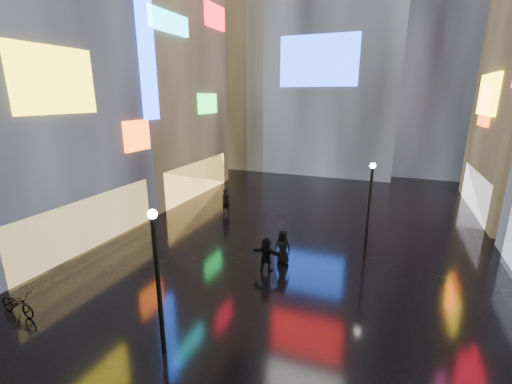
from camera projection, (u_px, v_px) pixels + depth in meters
The scene contains 11 objects.
ground at pixel (302, 236), 21.61m from camera, with size 140.00×140.00×0.00m, color black.
building_left_far at pixel (144, 67), 29.66m from camera, with size 10.28×12.00×22.00m.
tower_flank_right at pixel (447, 16), 37.14m from camera, with size 12.00×12.00×34.00m, color black.
tower_flank_left at pixel (240, 59), 42.75m from camera, with size 10.00×10.00×26.00m, color black.
lamp_near at pixel (158, 276), 11.05m from camera, with size 0.30×0.30×5.20m.
lamp_far at pixel (369, 204), 18.36m from camera, with size 0.30×0.30×5.20m.
pedestrian_4 at pixel (283, 247), 17.92m from camera, with size 0.90×0.59×1.84m, color black.
pedestrian_5 at pixel (266, 255), 17.12m from camera, with size 1.66×0.53×1.79m, color black.
pedestrian_6 at pixel (226, 201), 25.54m from camera, with size 0.70×0.46×1.92m, color black.
umbrella_2 at pixel (283, 222), 17.55m from camera, with size 0.99×1.01×0.91m, color black.
bicycle at pixel (17, 303), 13.74m from camera, with size 0.67×1.91×1.00m, color black.
Camera 1 is at (4.62, 0.27, 8.53)m, focal length 24.00 mm.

